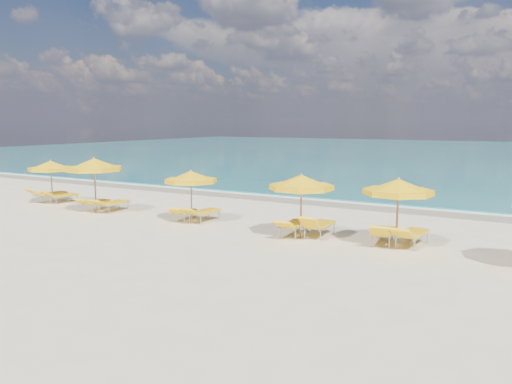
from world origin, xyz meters
The scene contains 21 objects.
ground_plane centered at (0.00, 0.00, 0.00)m, with size 120.00×120.00×0.00m, color beige.
ocean centered at (0.00, 48.00, 0.00)m, with size 120.00×80.00×0.30m, color #126769.
wet_sand_band centered at (0.00, 7.40, 0.00)m, with size 120.00×2.60×0.01m, color tan.
foam_line centered at (0.00, 8.20, 0.00)m, with size 120.00×1.20×0.03m, color white.
whitecap_near centered at (-6.00, 17.00, 0.00)m, with size 14.00×0.36×0.05m, color white.
whitecap_far centered at (8.00, 24.00, 0.00)m, with size 18.00×0.30×0.05m, color white.
umbrella_1 centered at (-10.90, 0.57, 1.80)m, with size 2.13×2.13×2.11m.
umbrella_2 centered at (-7.12, -0.17, 2.07)m, with size 2.97×2.97×2.43m.
umbrella_3 centered at (-2.24, 0.26, 1.78)m, with size 2.06×2.06×2.08m.
umbrella_4 centered at (2.69, -0.13, 1.90)m, with size 2.83×2.83×2.23m.
umbrella_5 centered at (5.82, 0.32, 1.90)m, with size 2.71×2.71×2.23m.
lounger_1_left centered at (-11.40, 0.82, 0.23)m, with size 0.91×2.01×0.79m.
lounger_1_right centered at (-10.54, 0.91, 0.21)m, with size 0.81×1.79×0.72m.
lounger_2_left centered at (-7.62, 0.28, 0.21)m, with size 0.77×1.82×0.67m.
lounger_2_right centered at (-6.65, 0.40, 0.22)m, with size 0.67×1.92×0.69m.
lounger_3_left centered at (-2.74, 0.45, 0.19)m, with size 0.81×1.69×0.66m.
lounger_3_right centered at (-1.87, 0.57, 0.23)m, with size 0.70×1.93×0.73m.
lounger_4_left centered at (2.31, 0.12, 0.23)m, with size 0.75×2.01×0.75m.
lounger_4_right centered at (3.14, 0.42, 0.24)m, with size 0.69×1.97×0.89m.
lounger_5_left centered at (5.35, 0.49, 0.23)m, with size 0.86×1.95×0.82m.
lounger_5_right centered at (6.23, 0.64, 0.24)m, with size 0.87×2.08×0.81m.
Camera 1 is at (9.62, -15.36, 3.98)m, focal length 35.00 mm.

